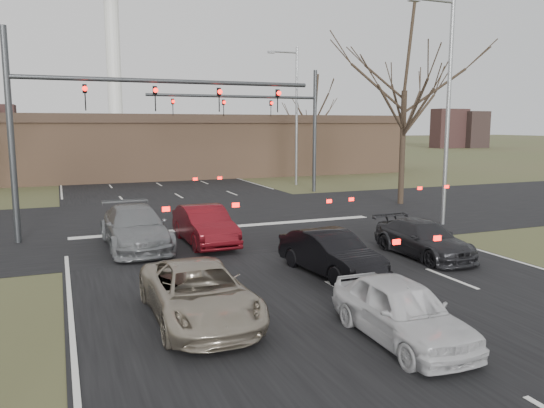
{
  "coord_description": "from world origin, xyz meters",
  "views": [
    {
      "loc": [
        -6.92,
        -8.89,
        4.46
      ],
      "look_at": [
        -0.78,
        6.32,
        2.0
      ],
      "focal_mm": 35.0,
      "sensor_mm": 36.0,
      "label": 1
    }
  ],
  "objects_px": {
    "car_charcoal_sedan": "(423,239)",
    "car_grey_ahead": "(135,227)",
    "building": "(167,145)",
    "mast_arm_near": "(102,109)",
    "car_silver_suv": "(199,293)",
    "mast_arm_far": "(275,116)",
    "streetlight_right_near": "(445,98)",
    "streetlight_right_far": "(294,109)",
    "car_red_ahead": "(205,225)",
    "car_black_hatch": "(331,253)",
    "car_white_sedan": "(401,310)"
  },
  "relations": [
    {
      "from": "car_charcoal_sedan",
      "to": "car_grey_ahead",
      "type": "height_order",
      "value": "car_grey_ahead"
    },
    {
      "from": "mast_arm_near",
      "to": "car_charcoal_sedan",
      "type": "relative_size",
      "value": 2.91
    },
    {
      "from": "streetlight_right_far",
      "to": "car_black_hatch",
      "type": "bearing_deg",
      "value": -111.66
    },
    {
      "from": "building",
      "to": "car_charcoal_sedan",
      "type": "height_order",
      "value": "building"
    },
    {
      "from": "mast_arm_near",
      "to": "car_charcoal_sedan",
      "type": "distance_m",
      "value": 13.03
    },
    {
      "from": "streetlight_right_near",
      "to": "car_grey_ahead",
      "type": "xyz_separation_m",
      "value": [
        -13.29,
        0.53,
        -4.83
      ]
    },
    {
      "from": "building",
      "to": "car_grey_ahead",
      "type": "height_order",
      "value": "building"
    },
    {
      "from": "car_red_ahead",
      "to": "car_charcoal_sedan",
      "type": "bearing_deg",
      "value": -37.3
    },
    {
      "from": "car_white_sedan",
      "to": "building",
      "type": "bearing_deg",
      "value": 87.59
    },
    {
      "from": "building",
      "to": "streetlight_right_far",
      "type": "bearing_deg",
      "value": -56.35
    },
    {
      "from": "mast_arm_far",
      "to": "streetlight_right_near",
      "type": "relative_size",
      "value": 1.11
    },
    {
      "from": "streetlight_right_near",
      "to": "car_black_hatch",
      "type": "xyz_separation_m",
      "value": [
        -8.32,
        -5.21,
        -4.93
      ]
    },
    {
      "from": "mast_arm_far",
      "to": "car_silver_suv",
      "type": "relative_size",
      "value": 2.39
    },
    {
      "from": "car_silver_suv",
      "to": "car_black_hatch",
      "type": "xyz_separation_m",
      "value": [
        4.6,
        2.2,
        0.01
      ]
    },
    {
      "from": "car_black_hatch",
      "to": "car_grey_ahead",
      "type": "xyz_separation_m",
      "value": [
        -4.96,
        5.74,
        0.1
      ]
    },
    {
      "from": "building",
      "to": "car_grey_ahead",
      "type": "relative_size",
      "value": 8.13
    },
    {
      "from": "mast_arm_near",
      "to": "car_white_sedan",
      "type": "height_order",
      "value": "mast_arm_near"
    },
    {
      "from": "mast_arm_far",
      "to": "building",
      "type": "bearing_deg",
      "value": 105.58
    },
    {
      "from": "mast_arm_far",
      "to": "streetlight_right_far",
      "type": "distance_m",
      "value": 5.12
    },
    {
      "from": "car_black_hatch",
      "to": "car_charcoal_sedan",
      "type": "height_order",
      "value": "car_black_hatch"
    },
    {
      "from": "building",
      "to": "mast_arm_near",
      "type": "xyz_separation_m",
      "value": [
        -7.23,
        -25.0,
        2.41
      ]
    },
    {
      "from": "car_silver_suv",
      "to": "car_grey_ahead",
      "type": "distance_m",
      "value": 7.95
    },
    {
      "from": "car_black_hatch",
      "to": "car_red_ahead",
      "type": "bearing_deg",
      "value": 107.35
    },
    {
      "from": "streetlight_right_near",
      "to": "car_grey_ahead",
      "type": "relative_size",
      "value": 1.92
    },
    {
      "from": "car_black_hatch",
      "to": "streetlight_right_far",
      "type": "bearing_deg",
      "value": 61.35
    },
    {
      "from": "car_grey_ahead",
      "to": "building",
      "type": "bearing_deg",
      "value": 75.52
    },
    {
      "from": "building",
      "to": "streetlight_right_near",
      "type": "relative_size",
      "value": 4.24
    },
    {
      "from": "building",
      "to": "streetlight_right_far",
      "type": "height_order",
      "value": "streetlight_right_far"
    },
    {
      "from": "mast_arm_far",
      "to": "car_white_sedan",
      "type": "xyz_separation_m",
      "value": [
        -6.68,
        -23.15,
        -4.36
      ]
    },
    {
      "from": "car_white_sedan",
      "to": "car_red_ahead",
      "type": "xyz_separation_m",
      "value": [
        -1.45,
        10.35,
        0.06
      ]
    },
    {
      "from": "streetlight_right_near",
      "to": "car_white_sedan",
      "type": "xyz_separation_m",
      "value": [
        -9.32,
        -10.15,
        -4.93
      ]
    },
    {
      "from": "streetlight_right_far",
      "to": "car_red_ahead",
      "type": "height_order",
      "value": "streetlight_right_far"
    },
    {
      "from": "car_charcoal_sedan",
      "to": "car_black_hatch",
      "type": "bearing_deg",
      "value": -170.05
    },
    {
      "from": "car_silver_suv",
      "to": "mast_arm_near",
      "type": "bearing_deg",
      "value": 96.18
    },
    {
      "from": "mast_arm_near",
      "to": "car_grey_ahead",
      "type": "relative_size",
      "value": 2.32
    },
    {
      "from": "mast_arm_far",
      "to": "car_white_sedan",
      "type": "distance_m",
      "value": 24.49
    },
    {
      "from": "car_black_hatch",
      "to": "streetlight_right_near",
      "type": "bearing_deg",
      "value": 25.05
    },
    {
      "from": "car_black_hatch",
      "to": "building",
      "type": "bearing_deg",
      "value": 80.42
    },
    {
      "from": "car_charcoal_sedan",
      "to": "car_red_ahead",
      "type": "bearing_deg",
      "value": 143.28
    },
    {
      "from": "mast_arm_near",
      "to": "mast_arm_far",
      "type": "xyz_separation_m",
      "value": [
        11.41,
        10.0,
        -0.06
      ]
    },
    {
      "from": "mast_arm_near",
      "to": "car_grey_ahead",
      "type": "distance_m",
      "value": 5.03
    },
    {
      "from": "car_black_hatch",
      "to": "car_grey_ahead",
      "type": "distance_m",
      "value": 7.59
    },
    {
      "from": "car_white_sedan",
      "to": "car_charcoal_sedan",
      "type": "relative_size",
      "value": 0.92
    },
    {
      "from": "building",
      "to": "car_silver_suv",
      "type": "xyz_separation_m",
      "value": [
        -6.1,
        -35.41,
        -2.02
      ]
    },
    {
      "from": "car_white_sedan",
      "to": "car_red_ahead",
      "type": "distance_m",
      "value": 10.45
    },
    {
      "from": "mast_arm_far",
      "to": "streetlight_right_near",
      "type": "xyz_separation_m",
      "value": [
        2.64,
        -13.0,
        0.57
      ]
    },
    {
      "from": "mast_arm_far",
      "to": "streetlight_right_far",
      "type": "relative_size",
      "value": 1.11
    },
    {
      "from": "streetlight_right_near",
      "to": "car_silver_suv",
      "type": "bearing_deg",
      "value": -150.16
    },
    {
      "from": "mast_arm_near",
      "to": "car_red_ahead",
      "type": "bearing_deg",
      "value": -40.46
    },
    {
      "from": "car_black_hatch",
      "to": "car_white_sedan",
      "type": "bearing_deg",
      "value": -108.43
    }
  ]
}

